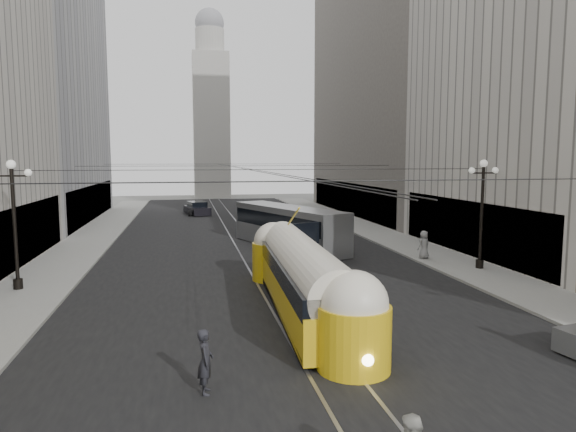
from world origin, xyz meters
name	(u,v)px	position (x,y,z in m)	size (l,w,h in m)	color
road	(241,239)	(0.00, 32.50, 0.00)	(20.00, 85.00, 0.02)	black
sidewalk_left	(94,236)	(-12.00, 36.00, 0.07)	(4.00, 72.00, 0.15)	gray
sidewalk_right	(366,229)	(12.00, 36.00, 0.07)	(4.00, 72.00, 0.15)	gray
rail_left	(232,239)	(-0.75, 32.50, 0.00)	(0.12, 85.00, 0.04)	gray
rail_right	(250,239)	(0.75, 32.50, 0.00)	(0.12, 85.00, 0.04)	gray
building_left_far	(26,81)	(-19.99, 48.00, 14.31)	(12.60, 28.60, 28.60)	#999999
building_right_far	(398,74)	(20.00, 48.00, 16.31)	(12.60, 32.60, 32.60)	#514C47
distant_tower	(211,109)	(0.00, 80.00, 14.97)	(6.00, 6.00, 31.36)	#B2AFA8
lamppost_left_mid	(14,217)	(-12.60, 18.00, 3.74)	(1.86, 0.44, 6.37)	black
lamppost_right_mid	(482,207)	(12.60, 18.00, 3.74)	(1.86, 0.44, 6.37)	black
catenary	(243,167)	(0.12, 31.49, 5.88)	(25.00, 72.00, 0.23)	black
streetcar	(303,277)	(0.50, 11.89, 1.57)	(2.81, 14.76, 3.21)	gold
city_bus	(288,225)	(3.03, 27.86, 1.67)	(6.73, 12.45, 3.05)	gray
sedan_white_far	(278,215)	(5.12, 44.05, 0.68)	(2.93, 5.06, 1.50)	white
sedan_dark_far	(197,209)	(-3.17, 51.97, 0.71)	(3.18, 5.27, 1.55)	black
pedestrian_crossing_a	(205,361)	(-3.87, 5.00, 0.93)	(0.68, 0.45, 1.86)	black
pedestrian_sidewalk_right	(424,245)	(10.66, 21.33, 1.05)	(0.88, 0.54, 1.80)	gray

